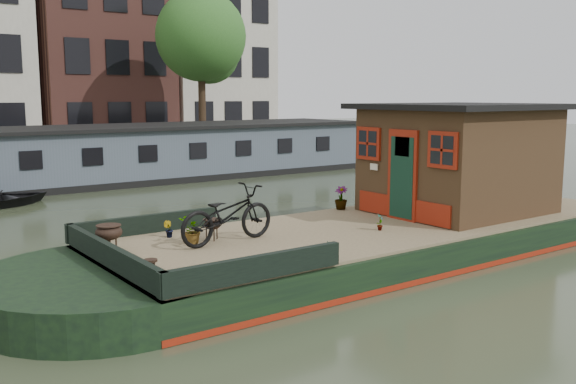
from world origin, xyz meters
TOP-DOWN VIEW (x-y plane):
  - ground at (0.00, 0.00)m, footprint 120.00×120.00m
  - houseboat_hull at (-1.33, 0.00)m, footprint 14.01×4.02m
  - houseboat_deck at (0.00, 0.00)m, footprint 11.80×3.80m
  - bow_bulwark at (-5.07, 0.00)m, footprint 3.00×4.00m
  - cabin at (2.19, 0.00)m, footprint 4.00×3.50m
  - bicycle at (-3.64, 0.33)m, footprint 2.00×0.87m
  - potted_plant_a at (-0.70, -0.51)m, footprint 0.22×0.21m
  - potted_plant_b at (-4.30, 1.34)m, footprint 0.22×0.22m
  - potted_plant_c at (-4.19, 0.62)m, footprint 0.52×0.48m
  - potted_plant_d at (0.20, 1.70)m, footprint 0.41×0.41m
  - potted_plant_e at (-2.95, -1.70)m, footprint 0.15×0.19m
  - brazier_front at (-3.75, 0.67)m, footprint 0.47×0.47m
  - brazier_rear at (-5.60, 0.88)m, footprint 0.45×0.45m
  - bollard_port at (-5.60, 1.01)m, footprint 0.20×0.20m
  - bollard_stbd at (-5.60, -0.79)m, footprint 0.20×0.20m
  - far_houseboat at (0.00, 14.00)m, footprint 20.40×4.40m
  - quay at (0.00, 20.50)m, footprint 60.00×6.00m
  - townhouse_row at (0.15, 27.50)m, footprint 27.25×8.00m
  - tree_right at (6.14, 19.07)m, footprint 4.40×4.40m

SIDE VIEW (x-z plane):
  - ground at x=0.00m, z-range 0.00..0.00m
  - houseboat_hull at x=-1.33m, z-range -0.03..0.57m
  - quay at x=0.00m, z-range 0.00..0.90m
  - houseboat_deck at x=0.00m, z-range 0.60..0.65m
  - bollard_port at x=-5.60m, z-range 0.65..0.88m
  - bollard_stbd at x=-5.60m, z-range 0.65..0.88m
  - potted_plant_b at x=-4.30m, z-range 0.65..0.96m
  - potted_plant_e at x=-2.95m, z-range 0.65..0.97m
  - potted_plant_a at x=-0.70m, z-range 0.65..0.99m
  - bow_bulwark at x=-5.07m, z-range 0.65..1.00m
  - brazier_front at x=-3.75m, z-range 0.65..1.04m
  - brazier_rear at x=-5.60m, z-range 0.65..1.12m
  - potted_plant_c at x=-4.19m, z-range 0.65..1.13m
  - potted_plant_d at x=0.20m, z-range 0.65..1.19m
  - far_houseboat at x=0.00m, z-range -0.09..2.02m
  - bicycle at x=-3.64m, z-range 0.65..1.67m
  - cabin at x=2.19m, z-range 0.67..3.09m
  - tree_right at x=6.14m, z-range 2.19..9.59m
  - townhouse_row at x=0.15m, z-range -0.35..16.15m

